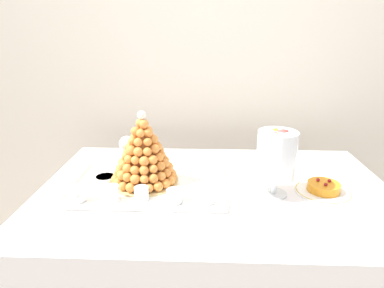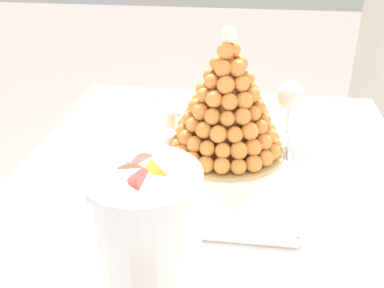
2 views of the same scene
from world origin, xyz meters
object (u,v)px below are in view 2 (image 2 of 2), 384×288
at_px(serving_tray, 209,155).
at_px(creme_brulee_ramekin, 231,119).
at_px(dessert_cup_right, 135,198).
at_px(wine_glass, 290,97).
at_px(macaron_goblet, 146,233).
at_px(dessert_cup_centre, 165,142).
at_px(dessert_cup_left, 173,104).
at_px(croquembouche, 227,106).
at_px(dessert_cup_mid_left, 167,122).
at_px(dessert_cup_mid_right, 147,168).

distance_m(serving_tray, creme_brulee_ramekin, 0.19).
relative_size(dessert_cup_right, wine_glass, 0.37).
bearing_deg(serving_tray, macaron_goblet, -4.01).
xyz_separation_m(dessert_cup_centre, macaron_goblet, (0.50, 0.07, 0.13)).
bearing_deg(serving_tray, dessert_cup_left, -151.16).
relative_size(croquembouche, dessert_cup_mid_left, 5.17).
xyz_separation_m(dessert_cup_mid_left, wine_glass, (-0.01, 0.31, 0.08)).
bearing_deg(macaron_goblet, dessert_cup_mid_left, -171.77).
height_order(croquembouche, macaron_goblet, croquembouche).
bearing_deg(dessert_cup_mid_right, dessert_cup_left, -179.15).
xyz_separation_m(croquembouche, dessert_cup_mid_left, (-0.09, -0.16, -0.09)).
relative_size(serving_tray, dessert_cup_right, 10.55).
xyz_separation_m(macaron_goblet, wine_glass, (-0.62, 0.22, -0.05)).
height_order(dessert_cup_mid_left, dessert_cup_right, dessert_cup_mid_left).
bearing_deg(dessert_cup_centre, croquembouche, 95.15).
bearing_deg(dessert_cup_mid_right, serving_tray, 133.93).
bearing_deg(dessert_cup_mid_right, croquembouche, 130.45).
bearing_deg(dessert_cup_centre, dessert_cup_right, -3.01).
relative_size(dessert_cup_centre, wine_glass, 0.34).
bearing_deg(dessert_cup_centre, dessert_cup_mid_right, -7.03).
distance_m(serving_tray, dessert_cup_centre, 0.11).
relative_size(serving_tray, dessert_cup_left, 11.17).
relative_size(croquembouche, wine_glass, 1.91).
relative_size(serving_tray, creme_brulee_ramekin, 7.26).
bearing_deg(dessert_cup_right, wine_glass, 139.18).
height_order(dessert_cup_mid_right, macaron_goblet, macaron_goblet).
bearing_deg(croquembouche, macaron_goblet, -7.97).
xyz_separation_m(dessert_cup_mid_left, dessert_cup_right, (0.35, 0.00, -0.00)).
height_order(serving_tray, creme_brulee_ramekin, creme_brulee_ramekin).
xyz_separation_m(dessert_cup_mid_left, dessert_cup_centre, (0.10, 0.01, -0.00)).
distance_m(dessert_cup_left, dessert_cup_centre, 0.23).
relative_size(dessert_cup_centre, dessert_cup_mid_right, 0.90).
bearing_deg(wine_glass, dessert_cup_right, -40.82).
relative_size(serving_tray, dessert_cup_centre, 11.47).
height_order(dessert_cup_right, macaron_goblet, macaron_goblet).
height_order(dessert_cup_right, wine_glass, wine_glass).
bearing_deg(dessert_cup_left, wine_glass, 70.27).
distance_m(dessert_cup_mid_left, macaron_goblet, 0.63).
distance_m(dessert_cup_mid_left, dessert_cup_mid_right, 0.23).
xyz_separation_m(croquembouche, macaron_goblet, (0.51, -0.07, 0.04)).
bearing_deg(dessert_cup_mid_left, dessert_cup_centre, 7.47).
xyz_separation_m(dessert_cup_mid_left, dessert_cup_mid_right, (0.23, -0.00, -0.01)).
distance_m(serving_tray, dessert_cup_right, 0.27).
relative_size(dessert_cup_left, dessert_cup_mid_right, 0.92).
distance_m(croquembouche, dessert_cup_right, 0.31).
height_order(dessert_cup_mid_left, dessert_cup_centre, dessert_cup_mid_left).
bearing_deg(serving_tray, croquembouche, 115.79).
bearing_deg(croquembouche, dessert_cup_right, -31.84).
relative_size(dessert_cup_mid_left, dessert_cup_right, 0.99).
bearing_deg(dessert_cup_mid_right, creme_brulee_ramekin, 151.45).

